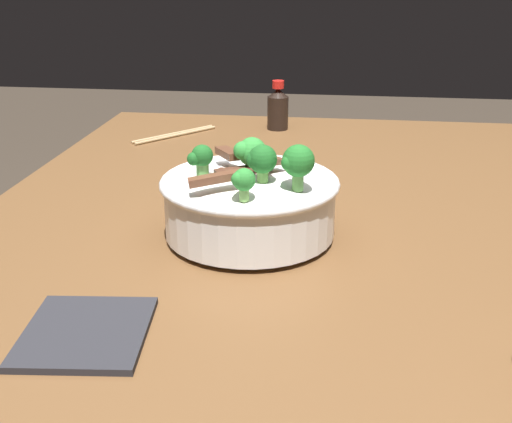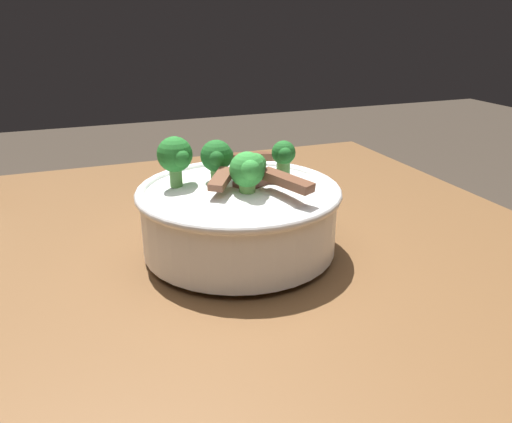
{
  "view_description": "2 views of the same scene",
  "coord_description": "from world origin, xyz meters",
  "px_view_note": "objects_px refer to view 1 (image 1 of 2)",
  "views": [
    {
      "loc": [
        -1.0,
        -0.07,
        1.19
      ],
      "look_at": [
        -0.14,
        0.04,
        0.85
      ],
      "focal_mm": 44.81,
      "sensor_mm": 36.0,
      "label": 1
    },
    {
      "loc": [
        0.42,
        -0.15,
        1.11
      ],
      "look_at": [
        -0.18,
        0.08,
        0.85
      ],
      "focal_mm": 35.72,
      "sensor_mm": 36.0,
      "label": 2
    }
  ],
  "objects_px": {
    "soy_sauce_bottle": "(278,108)",
    "folded_napkin": "(86,332)",
    "rice_bowl": "(250,198)",
    "chopsticks_pair": "(175,135)"
  },
  "relations": [
    {
      "from": "soy_sauce_bottle",
      "to": "folded_napkin",
      "type": "xyz_separation_m",
      "value": [
        -0.93,
        0.12,
        -0.05
      ]
    },
    {
      "from": "rice_bowl",
      "to": "soy_sauce_bottle",
      "type": "bearing_deg",
      "value": 1.99
    },
    {
      "from": "rice_bowl",
      "to": "chopsticks_pair",
      "type": "relative_size",
      "value": 1.41
    },
    {
      "from": "chopsticks_pair",
      "to": "folded_napkin",
      "type": "distance_m",
      "value": 0.84
    },
    {
      "from": "rice_bowl",
      "to": "folded_napkin",
      "type": "relative_size",
      "value": 1.78
    },
    {
      "from": "rice_bowl",
      "to": "soy_sauce_bottle",
      "type": "relative_size",
      "value": 2.22
    },
    {
      "from": "rice_bowl",
      "to": "folded_napkin",
      "type": "height_order",
      "value": "rice_bowl"
    },
    {
      "from": "chopsticks_pair",
      "to": "soy_sauce_bottle",
      "type": "bearing_deg",
      "value": -67.13
    },
    {
      "from": "rice_bowl",
      "to": "soy_sauce_bottle",
      "type": "xyz_separation_m",
      "value": [
        0.65,
        0.02,
        -0.01
      ]
    },
    {
      "from": "chopsticks_pair",
      "to": "soy_sauce_bottle",
      "type": "xyz_separation_m",
      "value": [
        0.1,
        -0.23,
        0.05
      ]
    }
  ]
}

